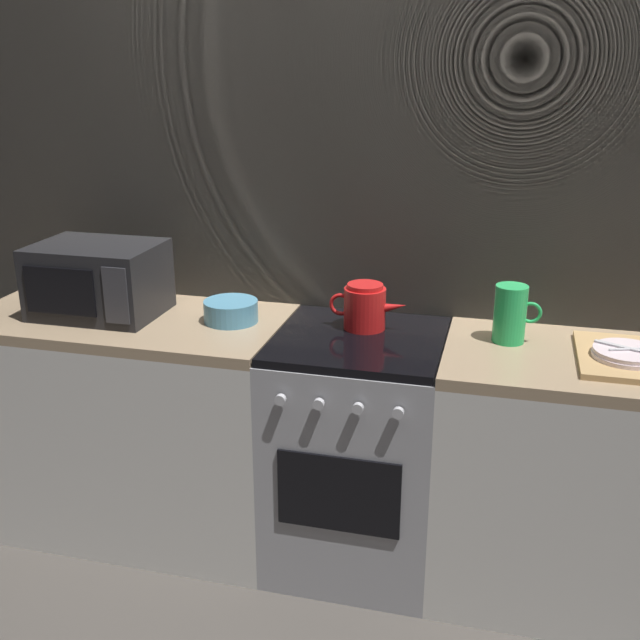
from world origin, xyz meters
The scene contains 10 objects.
ground_plane centered at (0.00, 0.00, 0.00)m, with size 8.00×8.00×0.00m, color #47423D.
back_wall centered at (0.00, 0.32, 1.20)m, with size 3.60×0.05×2.40m.
counter_left centered at (-0.90, 0.00, 0.45)m, with size 1.20×0.60×0.90m.
stove_unit centered at (0.00, 0.00, 0.45)m, with size 0.60×0.63×0.90m.
counter_right centered at (0.90, 0.00, 0.45)m, with size 1.20×0.60×0.90m.
microwave centered at (-1.00, 0.00, 1.04)m, with size 0.46×0.35×0.27m.
kettle centered at (0.00, 0.09, 0.98)m, with size 0.28×0.15×0.17m.
mixing_bowl centered at (-0.49, 0.04, 0.94)m, with size 0.20×0.20×0.08m, color teal.
pitcher centered at (0.51, 0.08, 1.00)m, with size 0.16×0.11×0.20m.
dish_pile centered at (0.88, -0.01, 0.92)m, with size 0.30×0.40×0.06m.
Camera 1 is at (0.48, -2.42, 1.82)m, focal length 42.20 mm.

